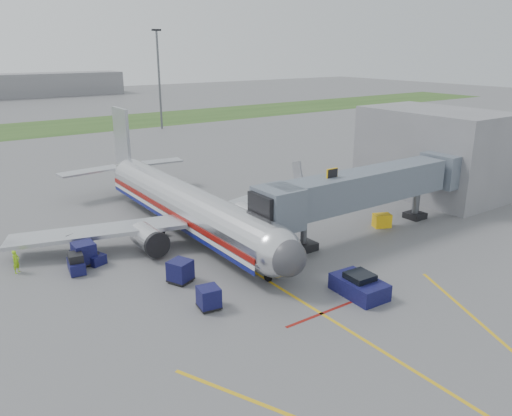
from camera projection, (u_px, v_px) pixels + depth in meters
ground at (284, 291)px, 36.14m from camera, size 400.00×400.00×0.00m
grass_strip at (24, 130)px, 106.33m from camera, size 300.00×25.00×0.01m
apron_markings at (359, 337)px, 30.37m from camera, size 21.52×50.00×0.01m
airliner at (186, 204)px, 47.22m from camera, size 32.10×35.67×10.25m
jet_bridge at (362, 189)px, 45.68m from camera, size 25.30×4.00×6.90m
terminal at (433, 152)px, 58.77m from camera, size 10.00×16.00×10.00m
light_mast_right at (159, 77)px, 104.96m from camera, size 2.00×0.44×20.40m
pushback_tug at (359, 286)px, 35.38m from camera, size 2.60×4.05×1.64m
baggage_tug at (76, 264)px, 39.00m from camera, size 1.45×2.35×1.55m
baggage_cart_a at (209, 298)px, 33.49m from camera, size 1.62×1.62×1.54m
baggage_cart_b at (180, 271)px, 37.26m from camera, size 2.09×2.09×1.70m
baggage_cart_c at (84, 253)px, 40.30m from camera, size 1.74×1.74×1.83m
belt_loader at (88, 256)px, 41.01m from camera, size 2.28×3.96×1.87m
ground_power_cart at (382, 221)px, 48.81m from camera, size 1.94×1.65×1.31m
ramp_worker at (16, 262)px, 38.78m from camera, size 0.80×0.79×1.86m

